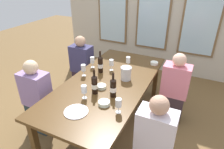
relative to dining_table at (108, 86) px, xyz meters
name	(u,v)px	position (x,y,z in m)	size (l,w,h in m)	color
ground_plane	(109,122)	(0.00, 0.00, -0.67)	(12.00, 12.00, 0.00)	brown
back_wall_with_windows	(155,5)	(0.00, 2.17, 0.78)	(4.27, 0.10, 2.90)	beige
dining_table	(108,86)	(0.00, 0.00, 0.00)	(1.07, 2.23, 0.74)	#503519
white_plate_0	(76,111)	(-0.02, -0.74, 0.07)	(0.27, 0.27, 0.01)	white
metal_pitcher	(126,73)	(0.20, 0.16, 0.16)	(0.16, 0.16, 0.19)	silver
wine_bottle_0	(113,88)	(0.21, -0.29, 0.19)	(0.08, 0.08, 0.32)	black
wine_bottle_1	(95,84)	(-0.02, -0.33, 0.19)	(0.08, 0.08, 0.33)	black
wine_bottle_2	(100,64)	(-0.23, 0.20, 0.20)	(0.08, 0.08, 0.33)	black
tasting_bowl_0	(154,63)	(0.43, 0.82, 0.09)	(0.12, 0.12, 0.04)	white
tasting_bowl_1	(104,103)	(0.20, -0.50, 0.09)	(0.14, 0.14, 0.05)	white
tasting_bowl_2	(101,87)	(-0.01, -0.19, 0.09)	(0.13, 0.13, 0.04)	white
wine_glass_0	(84,90)	(-0.08, -0.48, 0.18)	(0.07, 0.07, 0.17)	white
wine_glass_1	(92,61)	(-0.42, 0.29, 0.18)	(0.07, 0.07, 0.17)	white
wine_glass_2	(118,103)	(0.40, -0.55, 0.18)	(0.07, 0.07, 0.17)	white
wine_glass_3	(84,68)	(-0.40, 0.00, 0.18)	(0.07, 0.07, 0.17)	white
wine_glass_4	(111,63)	(-0.11, 0.33, 0.19)	(0.07, 0.07, 0.17)	white
wine_glass_5	(128,60)	(0.08, 0.54, 0.19)	(0.07, 0.07, 0.17)	white
seated_person_0	(37,99)	(-0.83, -0.53, -0.15)	(0.38, 0.24, 1.11)	#26363C
seated_person_1	(154,143)	(0.83, -0.60, -0.15)	(0.38, 0.24, 1.11)	#333530
seated_person_2	(82,67)	(-0.83, 0.59, -0.15)	(0.38, 0.24, 1.11)	#30212E
seated_person_3	(174,90)	(0.83, 0.53, -0.15)	(0.38, 0.24, 1.11)	#39292F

